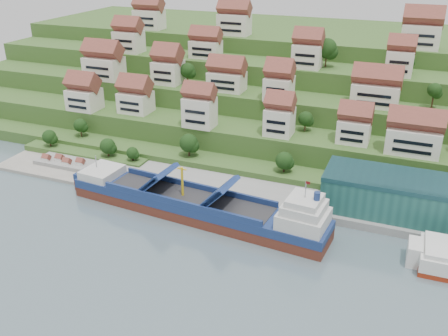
% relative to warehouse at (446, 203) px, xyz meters
% --- Properties ---
extents(ground, '(300.00, 300.00, 0.00)m').
position_rel_warehouse_xyz_m(ground, '(-52.00, -17.00, -7.20)').
color(ground, slate).
rests_on(ground, ground).
extents(quay, '(180.00, 14.00, 2.20)m').
position_rel_warehouse_xyz_m(quay, '(-32.00, -2.00, -6.10)').
color(quay, gray).
rests_on(quay, ground).
extents(pebble_beach, '(45.00, 20.00, 1.00)m').
position_rel_warehouse_xyz_m(pebble_beach, '(-110.00, -5.00, -6.70)').
color(pebble_beach, gray).
rests_on(pebble_beach, ground).
extents(hillside, '(260.00, 128.00, 31.00)m').
position_rel_warehouse_xyz_m(hillside, '(-52.00, 86.55, 3.46)').
color(hillside, '#2D4C1E').
rests_on(hillside, ground).
extents(hillside_village, '(154.96, 63.97, 28.38)m').
position_rel_warehouse_xyz_m(hillside_village, '(-53.04, 42.54, 16.66)').
color(hillside_village, silver).
rests_on(hillside_village, ground).
extents(hillside_trees, '(142.02, 61.62, 31.68)m').
position_rel_warehouse_xyz_m(hillside_trees, '(-61.53, 29.10, 10.32)').
color(hillside_trees, '#1B3C14').
rests_on(hillside_trees, ground).
extents(warehouse, '(60.00, 15.00, 10.00)m').
position_rel_warehouse_xyz_m(warehouse, '(0.00, 0.00, 0.00)').
color(warehouse, '#205851').
rests_on(warehouse, quay).
extents(flagpole, '(1.28, 0.16, 8.00)m').
position_rel_warehouse_xyz_m(flagpole, '(-33.89, -7.00, -0.32)').
color(flagpole, gray).
rests_on(flagpole, quay).
extents(beach_huts, '(14.40, 3.70, 2.20)m').
position_rel_warehouse_xyz_m(beach_huts, '(-112.00, -6.25, -5.10)').
color(beach_huts, white).
rests_on(beach_huts, pebble_beach).
extents(cargo_ship, '(72.56, 17.16, 15.86)m').
position_rel_warehouse_xyz_m(cargo_ship, '(-58.58, -17.87, -4.12)').
color(cargo_ship, '#56251A').
rests_on(cargo_ship, ground).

